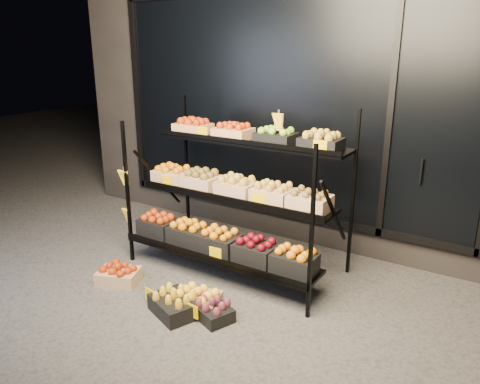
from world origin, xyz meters
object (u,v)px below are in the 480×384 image
Objects in this scene: display_rack at (233,196)px; floor_crate_midright at (197,299)px; floor_crate_midleft at (174,303)px; floor_crate_left at (119,274)px.

floor_crate_midright is (0.16, -0.82, -0.70)m from display_rack.
floor_crate_midright is at bearing 75.08° from floor_crate_midleft.
floor_crate_left is 0.93m from floor_crate_midright.
floor_crate_left is 0.90× the size of floor_crate_midleft.
floor_crate_midleft reaches higher than floor_crate_midright.
display_rack reaches higher than floor_crate_midright.
display_rack is 1.20m from floor_crate_midleft.
display_rack is 4.29× the size of floor_crate_midleft.
display_rack reaches higher than floor_crate_left.
display_rack reaches higher than floor_crate_midleft.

